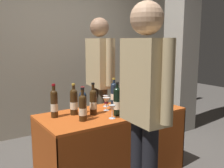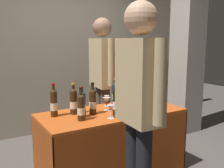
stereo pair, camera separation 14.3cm
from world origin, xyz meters
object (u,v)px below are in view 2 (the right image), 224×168
(featured_wine_bottle, at_px, (54,102))
(taster_foreground_right, at_px, (139,99))
(vendor_presenter, at_px, (102,71))
(concrete_pillar, at_px, (188,29))
(tasting_table, at_px, (112,131))
(display_bottle_0, at_px, (147,97))
(flower_vase, at_px, (149,96))
(wine_glass_mid, at_px, (111,109))
(wine_glass_near_taster, at_px, (107,99))
(wine_glass_near_vendor, at_px, (107,101))

(featured_wine_bottle, xyz_separation_m, taster_foreground_right, (0.34, -0.96, 0.19))
(featured_wine_bottle, relative_size, vendor_presenter, 0.19)
(concrete_pillar, height_order, tasting_table, concrete_pillar)
(display_bottle_0, xyz_separation_m, flower_vase, (0.12, 0.10, -0.02))
(display_bottle_0, relative_size, flower_vase, 0.78)
(tasting_table, bearing_deg, wine_glass_mid, -123.64)
(flower_vase, height_order, vendor_presenter, vendor_presenter)
(featured_wine_bottle, height_order, wine_glass_mid, featured_wine_bottle)
(display_bottle_0, bearing_deg, concrete_pillar, 27.96)
(wine_glass_mid, xyz_separation_m, flower_vase, (0.65, 0.22, 0.01))
(wine_glass_near_taster, bearing_deg, concrete_pillar, 13.92)
(taster_foreground_right, bearing_deg, concrete_pillar, -50.70)
(wine_glass_near_vendor, relative_size, vendor_presenter, 0.08)
(display_bottle_0, bearing_deg, tasting_table, 165.75)
(wine_glass_mid, bearing_deg, flower_vase, 18.44)
(concrete_pillar, height_order, wine_glass_near_vendor, concrete_pillar)
(display_bottle_0, bearing_deg, vendor_presenter, 101.99)
(wine_glass_near_taster, height_order, vendor_presenter, vendor_presenter)
(vendor_presenter, distance_m, taster_foreground_right, 1.53)
(concrete_pillar, relative_size, tasting_table, 2.15)
(wine_glass_near_taster, bearing_deg, featured_wine_bottle, -173.35)
(wine_glass_near_vendor, bearing_deg, wine_glass_mid, -111.67)
(wine_glass_near_taster, distance_m, taster_foreground_right, 1.11)
(wine_glass_near_vendor, distance_m, wine_glass_mid, 0.30)
(tasting_table, height_order, taster_foreground_right, taster_foreground_right)
(tasting_table, relative_size, flower_vase, 3.83)
(wine_glass_near_taster, bearing_deg, taster_foreground_right, -106.64)
(tasting_table, relative_size, wine_glass_near_vendor, 10.75)
(wine_glass_near_vendor, bearing_deg, wine_glass_near_taster, 59.81)
(concrete_pillar, height_order, wine_glass_near_taster, concrete_pillar)
(tasting_table, height_order, featured_wine_bottle, featured_wine_bottle)
(vendor_presenter, bearing_deg, wine_glass_near_vendor, -18.10)
(tasting_table, relative_size, vendor_presenter, 0.88)
(wine_glass_mid, bearing_deg, display_bottle_0, 11.95)
(wine_glass_near_taster, relative_size, taster_foreground_right, 0.07)
(featured_wine_bottle, distance_m, display_bottle_0, 1.01)
(concrete_pillar, distance_m, featured_wine_bottle, 2.57)
(featured_wine_bottle, distance_m, wine_glass_near_taster, 0.66)
(tasting_table, height_order, wine_glass_near_vendor, wine_glass_near_vendor)
(concrete_pillar, height_order, featured_wine_bottle, concrete_pillar)
(featured_wine_bottle, xyz_separation_m, wine_glass_near_vendor, (0.56, -0.08, -0.04))
(featured_wine_bottle, height_order, vendor_presenter, vendor_presenter)
(featured_wine_bottle, height_order, flower_vase, flower_vase)
(featured_wine_bottle, relative_size, display_bottle_0, 1.06)
(wine_glass_mid, bearing_deg, taster_foreground_right, -100.37)
(vendor_presenter, bearing_deg, display_bottle_0, 18.77)
(tasting_table, xyz_separation_m, wine_glass_mid, (-0.14, -0.21, 0.32))
(wine_glass_near_taster, bearing_deg, vendor_presenter, 67.15)
(taster_foreground_right, bearing_deg, tasting_table, -13.37)
(featured_wine_bottle, height_order, taster_foreground_right, taster_foreground_right)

